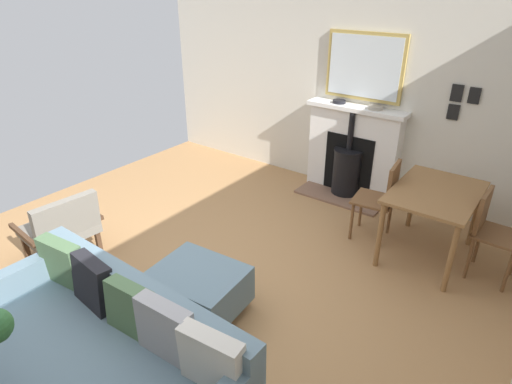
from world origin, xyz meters
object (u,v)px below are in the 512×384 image
(mantel_bowl_near, at_px, (339,101))
(dining_table, at_px, (435,200))
(armchair_accent, at_px, (62,226))
(dining_chair_near_fireplace, at_px, (382,195))
(ottoman, at_px, (199,287))
(dining_chair_by_back_wall, at_px, (490,228))
(sofa, at_px, (103,357))
(fireplace, at_px, (351,156))
(mantel_bowl_far, at_px, (376,107))

(mantel_bowl_near, bearing_deg, dining_table, 59.75)
(armchair_accent, height_order, dining_table, armchair_accent)
(dining_chair_near_fireplace, bearing_deg, ottoman, -20.73)
(ottoman, height_order, dining_chair_by_back_wall, dining_chair_by_back_wall)
(ottoman, relative_size, dining_table, 0.74)
(ottoman, bearing_deg, mantel_bowl_near, -175.08)
(ottoman, relative_size, dining_chair_by_back_wall, 0.91)
(mantel_bowl_near, height_order, sofa, mantel_bowl_near)
(fireplace, bearing_deg, ottoman, 0.09)
(dining_table, bearing_deg, mantel_bowl_far, -130.41)
(armchair_accent, height_order, dining_chair_near_fireplace, dining_chair_near_fireplace)
(mantel_bowl_far, distance_m, ottoman, 2.99)
(mantel_bowl_far, relative_size, dining_table, 0.16)
(dining_chair_near_fireplace, bearing_deg, mantel_bowl_far, -149.08)
(mantel_bowl_near, xyz_separation_m, ottoman, (2.83, 0.24, -0.91))
(fireplace, height_order, armchair_accent, fireplace)
(sofa, bearing_deg, dining_chair_by_back_wall, 150.10)
(ottoman, bearing_deg, dining_table, 147.39)
(mantel_bowl_near, xyz_separation_m, armchair_accent, (3.10, -1.26, -0.74))
(dining_chair_by_back_wall, bearing_deg, sofa, -29.90)
(mantel_bowl_near, relative_size, dining_chair_near_fireplace, 0.18)
(dining_chair_by_back_wall, bearing_deg, mantel_bowl_far, -119.51)
(ottoman, xyz_separation_m, dining_chair_near_fireplace, (-1.97, 0.74, 0.27))
(fireplace, bearing_deg, dining_chair_by_back_wall, 64.40)
(mantel_bowl_far, distance_m, dining_chair_by_back_wall, 1.89)
(armchair_accent, bearing_deg, ottoman, 100.22)
(dining_table, bearing_deg, mantel_bowl_near, -120.25)
(fireplace, distance_m, dining_chair_near_fireplace, 1.13)
(mantel_bowl_far, relative_size, dining_chair_by_back_wall, 0.20)
(sofa, relative_size, ottoman, 2.64)
(mantel_bowl_near, height_order, dining_table, mantel_bowl_near)
(mantel_bowl_near, relative_size, sofa, 0.08)
(mantel_bowl_near, bearing_deg, dining_chair_by_back_wall, 66.58)
(dining_table, xyz_separation_m, dining_chair_by_back_wall, (-0.00, 0.51, -0.12))
(fireplace, distance_m, sofa, 3.78)
(fireplace, distance_m, dining_table, 1.52)
(ottoman, xyz_separation_m, dining_table, (-1.96, 1.25, 0.38))
(sofa, relative_size, dining_chair_near_fireplace, 2.28)
(ottoman, height_order, dining_table, dining_table)
(mantel_bowl_near, distance_m, armchair_accent, 3.43)
(fireplace, relative_size, mantel_bowl_near, 7.78)
(mantel_bowl_far, height_order, dining_chair_by_back_wall, mantel_bowl_far)
(ottoman, height_order, armchair_accent, armchair_accent)
(mantel_bowl_far, xyz_separation_m, armchair_accent, (3.10, -1.73, -0.74))
(fireplace, relative_size, ottoman, 1.63)
(dining_table, height_order, dining_chair_near_fireplace, dining_chair_near_fireplace)
(mantel_bowl_far, distance_m, sofa, 3.88)
(fireplace, height_order, sofa, fireplace)
(mantel_bowl_near, distance_m, dining_table, 1.81)
(sofa, distance_m, dining_chair_near_fireplace, 3.01)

